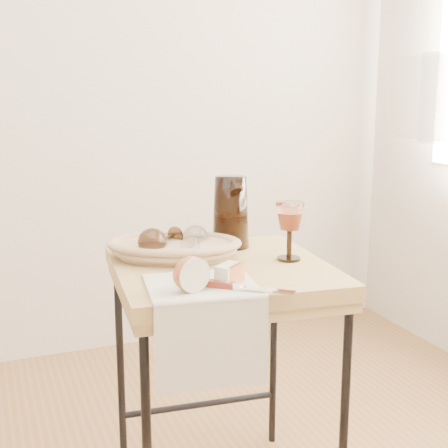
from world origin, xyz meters
name	(u,v)px	position (x,y,z in m)	size (l,w,h in m)	color
wall_back	(28,62)	(0.00, 1.80, 1.35)	(3.60, 0.00, 2.70)	beige
side_table	(221,387)	(0.39, 0.50, 0.37)	(0.59, 0.59, 0.75)	olive
tea_towel	(201,285)	(0.27, 0.33, 0.75)	(0.27, 0.24, 0.01)	white
bread_basket	(174,249)	(0.28, 0.62, 0.77)	(0.35, 0.24, 0.05)	tan
goblet_lying_a	(162,239)	(0.25, 0.64, 0.80)	(0.14, 0.08, 0.08)	#482F1C
goblet_lying_b	(193,241)	(0.34, 0.60, 0.80)	(0.12, 0.08, 0.08)	white
pitcher	(231,212)	(0.49, 0.68, 0.86)	(0.16, 0.24, 0.26)	black
wine_goblet	(289,231)	(0.58, 0.47, 0.83)	(0.08, 0.08, 0.17)	white
apple_half	(190,273)	(0.22, 0.30, 0.80)	(0.09, 0.05, 0.08)	red
apple_wedge	(228,274)	(0.33, 0.31, 0.78)	(0.07, 0.04, 0.05)	beige
table_knife	(241,286)	(0.34, 0.26, 0.76)	(0.24, 0.03, 0.02)	silver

